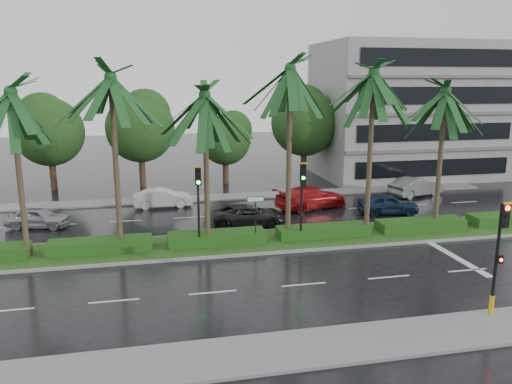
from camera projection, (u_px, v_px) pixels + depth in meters
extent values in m
plane|color=black|center=(276.00, 248.00, 26.48)|extent=(120.00, 120.00, 0.00)
cube|color=slate|center=(351.00, 343.00, 16.74)|extent=(40.00, 2.40, 0.12)
cube|color=slate|center=(237.00, 197.00, 37.92)|extent=(40.00, 2.00, 0.12)
cube|color=gray|center=(271.00, 241.00, 27.42)|extent=(36.00, 4.00, 0.14)
cube|color=#1D541C|center=(271.00, 239.00, 27.41)|extent=(35.60, 3.70, 0.02)
cube|color=#1D3F12|center=(101.00, 245.00, 25.50)|extent=(5.20, 1.40, 0.60)
cube|color=#1D3F12|center=(217.00, 238.00, 26.73)|extent=(5.20, 1.40, 0.60)
cube|color=#1D3F12|center=(323.00, 231.00, 27.95)|extent=(5.20, 1.40, 0.60)
cube|color=#1D3F12|center=(420.00, 225.00, 29.18)|extent=(5.20, 1.40, 0.60)
cube|color=#1D3F12|center=(510.00, 219.00, 30.40)|extent=(5.20, 1.40, 0.60)
cube|color=silver|center=(7.00, 310.00, 19.26)|extent=(2.00, 0.12, 0.01)
cube|color=silver|center=(59.00, 225.00, 30.71)|extent=(2.00, 0.12, 0.01)
cube|color=silver|center=(114.00, 301.00, 20.07)|extent=(2.00, 0.12, 0.01)
cube|color=silver|center=(126.00, 221.00, 31.53)|extent=(2.00, 0.12, 0.01)
cube|color=silver|center=(213.00, 292.00, 20.89)|extent=(2.00, 0.12, 0.01)
cube|color=silver|center=(189.00, 217.00, 32.34)|extent=(2.00, 0.12, 0.01)
cube|color=silver|center=(304.00, 284.00, 21.71)|extent=(2.00, 0.12, 0.01)
cube|color=silver|center=(250.00, 214.00, 33.16)|extent=(2.00, 0.12, 0.01)
cube|color=silver|center=(389.00, 277.00, 22.53)|extent=(2.00, 0.12, 0.01)
cube|color=silver|center=(307.00, 211.00, 33.98)|extent=(2.00, 0.12, 0.01)
cube|color=silver|center=(467.00, 270.00, 23.35)|extent=(2.00, 0.12, 0.01)
cube|color=silver|center=(362.00, 208.00, 34.80)|extent=(2.00, 0.12, 0.01)
cube|color=silver|center=(414.00, 205.00, 35.61)|extent=(2.00, 0.12, 0.01)
cube|color=silver|center=(464.00, 202.00, 36.43)|extent=(2.00, 0.12, 0.01)
cube|color=silver|center=(452.00, 255.00, 25.36)|extent=(0.40, 6.00, 0.01)
cylinder|color=#413425|center=(20.00, 177.00, 23.97)|extent=(0.28, 0.28, 8.03)
cylinder|color=#413425|center=(27.00, 252.00, 24.80)|extent=(0.40, 0.40, 0.44)
cylinder|color=#413425|center=(116.00, 166.00, 24.91)|extent=(0.28, 0.28, 8.71)
cylinder|color=#413425|center=(121.00, 245.00, 25.82)|extent=(0.40, 0.40, 0.44)
cylinder|color=#413425|center=(206.00, 172.00, 25.74)|extent=(0.28, 0.28, 7.86)
cylinder|color=#413425|center=(208.00, 240.00, 26.55)|extent=(0.40, 0.40, 0.44)
cylinder|color=#413425|center=(289.00, 156.00, 26.80)|extent=(0.28, 0.28, 9.17)
cylinder|color=#413425|center=(288.00, 233.00, 27.75)|extent=(0.40, 0.40, 0.44)
cylinder|color=#413425|center=(370.00, 156.00, 27.36)|extent=(0.28, 0.28, 8.96)
cylinder|color=#413425|center=(366.00, 230.00, 28.29)|extent=(0.40, 0.40, 0.44)
cylinder|color=#413425|center=(440.00, 161.00, 28.67)|extent=(0.28, 0.28, 8.00)
cylinder|color=#413425|center=(435.00, 224.00, 29.50)|extent=(0.40, 0.40, 0.44)
cylinder|color=black|center=(495.00, 270.00, 18.44)|extent=(0.12, 0.12, 3.40)
cube|color=black|center=(505.00, 216.00, 17.80)|extent=(0.30, 0.18, 0.90)
cube|color=gold|center=(509.00, 203.00, 17.58)|extent=(0.34, 0.12, 0.06)
cylinder|color=#FF0C05|center=(508.00, 208.00, 17.64)|extent=(0.18, 0.04, 0.18)
cylinder|color=black|center=(507.00, 216.00, 17.70)|extent=(0.18, 0.04, 0.18)
cylinder|color=black|center=(506.00, 224.00, 17.77)|extent=(0.18, 0.04, 0.18)
cylinder|color=gold|center=(491.00, 304.00, 18.73)|extent=(0.18, 0.18, 0.70)
cube|color=black|center=(500.00, 259.00, 18.18)|extent=(0.22, 0.16, 0.32)
cylinder|color=#FF0C05|center=(501.00, 260.00, 18.09)|extent=(0.12, 0.03, 0.12)
cylinder|color=black|center=(199.00, 216.00, 25.64)|extent=(0.12, 0.12, 3.40)
cube|color=black|center=(198.00, 176.00, 25.00)|extent=(0.30, 0.18, 0.90)
cube|color=gold|center=(198.00, 167.00, 24.78)|extent=(0.34, 0.12, 0.06)
cylinder|color=black|center=(198.00, 171.00, 24.84)|extent=(0.18, 0.04, 0.18)
cylinder|color=black|center=(198.00, 176.00, 24.91)|extent=(0.18, 0.04, 0.18)
cylinder|color=#0CE519|center=(198.00, 182.00, 24.97)|extent=(0.18, 0.04, 0.18)
cylinder|color=black|center=(301.00, 211.00, 26.77)|extent=(0.12, 0.12, 3.40)
cube|color=black|center=(303.00, 172.00, 26.13)|extent=(0.30, 0.18, 0.90)
cube|color=gold|center=(304.00, 163.00, 25.91)|extent=(0.34, 0.12, 0.06)
cylinder|color=black|center=(304.00, 167.00, 25.97)|extent=(0.18, 0.04, 0.18)
cylinder|color=black|center=(304.00, 172.00, 26.03)|extent=(0.18, 0.04, 0.18)
cylinder|color=#0CE519|center=(303.00, 178.00, 26.10)|extent=(0.18, 0.04, 0.18)
cylinder|color=black|center=(255.00, 220.00, 26.44)|extent=(0.06, 0.06, 2.60)
cube|color=#0C5926|center=(255.00, 199.00, 26.16)|extent=(0.95, 0.04, 0.30)
cube|color=white|center=(256.00, 199.00, 26.14)|extent=(0.85, 0.01, 0.22)
cylinder|color=#352718|center=(53.00, 174.00, 40.03)|extent=(0.52, 0.52, 2.63)
sphere|color=#183E17|center=(49.00, 132.00, 39.29)|extent=(5.41, 5.41, 5.41)
sphere|color=#183E17|center=(49.00, 118.00, 39.34)|extent=(4.06, 4.06, 4.06)
cylinder|color=#352718|center=(142.00, 171.00, 41.45)|extent=(0.52, 0.52, 2.72)
sphere|color=#183E17|center=(140.00, 128.00, 40.68)|extent=(5.59, 5.59, 5.59)
sphere|color=#183E17|center=(140.00, 114.00, 40.73)|extent=(4.19, 4.19, 4.19)
cylinder|color=#352718|center=(226.00, 171.00, 42.95)|extent=(0.52, 0.52, 2.09)
sphere|color=#183E17|center=(225.00, 140.00, 42.36)|extent=(4.31, 4.31, 4.31)
sphere|color=#183E17|center=(225.00, 130.00, 42.46)|extent=(3.23, 3.23, 3.23)
cylinder|color=#352718|center=(303.00, 164.00, 44.30)|extent=(0.52, 0.52, 2.83)
sphere|color=#183E17|center=(304.00, 123.00, 43.50)|extent=(5.82, 5.82, 5.82)
sphere|color=#183E17|center=(304.00, 109.00, 43.54)|extent=(4.37, 4.37, 4.37)
cylinder|color=#352718|center=(376.00, 163.00, 45.77)|extent=(0.52, 0.52, 2.53)
sphere|color=#183E17|center=(378.00, 127.00, 45.05)|extent=(5.20, 5.20, 5.20)
sphere|color=#183E17|center=(377.00, 116.00, 45.12)|extent=(3.90, 3.90, 3.90)
cube|color=gray|center=(407.00, 110.00, 45.82)|extent=(16.00, 10.00, 12.00)
imported|color=#97989E|center=(38.00, 218.00, 29.99)|extent=(2.31, 3.96, 1.26)
imported|color=#BBBBBB|center=(163.00, 198.00, 34.89)|extent=(1.53, 4.07, 1.33)
imported|color=black|center=(250.00, 215.00, 30.48)|extent=(2.75, 4.83, 1.27)
imported|color=#9D1113|center=(311.00, 197.00, 34.57)|extent=(3.56, 5.65, 1.53)
imported|color=#162843|center=(388.00, 204.00, 33.09)|extent=(2.30, 4.20, 1.35)
imported|color=#515356|center=(416.00, 187.00, 38.20)|extent=(2.93, 4.76, 1.48)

